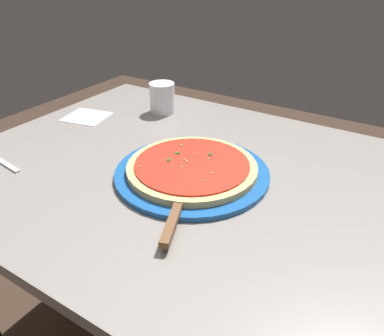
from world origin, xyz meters
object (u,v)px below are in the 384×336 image
Objects in this scene: cup_tall_drink at (162,98)px; napkin_folded_right at (86,117)px; pizza_server at (177,211)px; serving_plate at (192,173)px; pizza at (192,167)px.

napkin_folded_right is (0.18, 0.16, -0.05)m from cup_tall_drink.
cup_tall_drink reaches higher than napkin_folded_right.
pizza_server is 2.26× the size of cup_tall_drink.
serving_plate is at bearing 165.39° from napkin_folded_right.
pizza is (0.00, -0.00, 0.02)m from serving_plate.
pizza is 3.13× the size of cup_tall_drink.
pizza_server is (-0.06, 0.16, -0.00)m from pizza.
napkin_folded_right is at bearing 42.08° from cup_tall_drink.
cup_tall_drink is 0.25m from napkin_folded_right.
pizza is 0.42m from cup_tall_drink.
serving_plate is at bearing -68.07° from pizza_server.
cup_tall_drink reaches higher than serving_plate.
cup_tall_drink is at bearing -137.92° from napkin_folded_right.
serving_plate is 0.17m from pizza_server.
serving_plate is 2.86× the size of napkin_folded_right.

